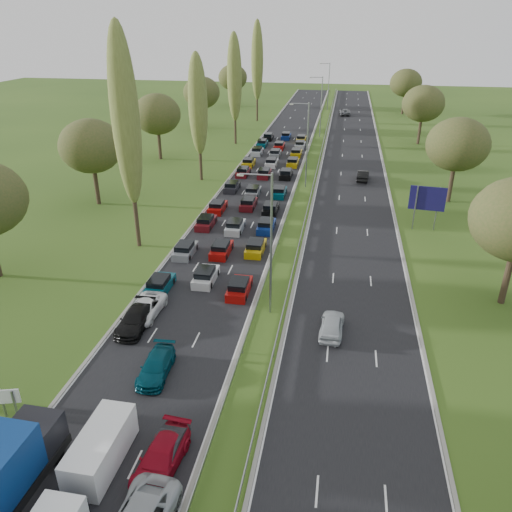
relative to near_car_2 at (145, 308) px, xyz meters
The scene contains 20 objects.
ground 40.61m from the near_car_2, 75.64° to the left, with size 260.00×260.00×0.00m, color #304F18.
near_carriageway 41.97m from the near_car_2, 85.47° to the left, with size 10.50×215.00×0.04m, color black.
far_carriageway 45.09m from the near_car_2, 68.10° to the left, with size 10.50×215.00×0.04m, color black.
central_reservation 43.03m from the near_car_2, 76.47° to the left, with size 2.36×215.00×0.32m.
lamp_columns 39.03m from the near_car_2, 74.91° to the left, with size 0.18×140.18×12.00m.
poplar_row 30.46m from the near_car_2, 102.17° to the left, with size 2.80×127.80×22.44m.
woodland_left 28.30m from the near_car_2, 126.81° to the left, with size 8.00×166.00×11.10m.
woodland_right 39.99m from the near_car_2, 41.33° to the left, with size 8.00×153.00×11.10m.
traffic_queue_fill 37.22m from the near_car_2, 84.86° to the left, with size 9.06×69.10×0.80m.
near_car_2 is the anchor object (origin of this frame).
near_car_3 1.80m from the near_car_2, 93.99° to the right, with size 2.06×5.07×1.47m, color black.
near_car_7 7.92m from the near_car_2, 63.38° to the right, with size 1.88×4.63×1.34m, color #053C4B.
near_car_9 15.63m from the near_car_2, 64.57° to the right, with size 1.44×4.12×1.36m, color black.
near_car_11 16.05m from the near_car_2, 65.67° to the right, with size 2.02×4.96×1.44m, color maroon.
far_car_0 15.25m from the near_car_2, ahead, with size 1.78×4.43×1.51m, color #B1B7BB.
far_car_1 46.09m from the near_car_2, 66.48° to the left, with size 1.62×4.63×1.53m, color black.
far_car_2 101.10m from the near_car_2, 81.55° to the left, with size 2.54×5.51×1.53m, color slate.
white_van_rear 14.98m from the near_car_2, 77.30° to the right, with size 2.06×5.26×2.11m.
info_sign 13.10m from the near_car_2, 107.04° to the right, with size 1.47×0.52×2.10m.
direction_sign 34.35m from the near_car_2, 43.17° to the left, with size 3.99×0.55×5.20m.
Camera 1 is at (9.51, 7.57, 22.19)m, focal length 35.00 mm.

